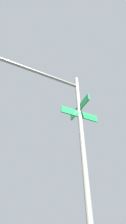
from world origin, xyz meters
The scene contains 1 object.
traffic_signal_near centered at (-6.08, -5.91, 3.85)m, with size 2.26×2.97×5.43m.
Camera 1 is at (-7.95, -4.17, 1.56)m, focal length 22.50 mm.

